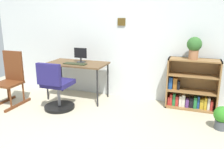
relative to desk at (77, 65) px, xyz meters
name	(u,v)px	position (x,y,z in m)	size (l,w,h in m)	color
ground_plane	(49,149)	(0.48, -1.70, -0.66)	(6.24, 6.24, 0.00)	#B2A98F
wall_back	(109,36)	(0.48, 0.45, 0.52)	(5.20, 0.12, 2.36)	silver
desk	(77,65)	(0.00, 0.00, 0.00)	(1.12, 0.60, 0.71)	brown
monitor	(81,55)	(0.05, 0.06, 0.19)	(0.25, 0.17, 0.28)	#262628
keyboard	(75,64)	(0.03, -0.13, 0.06)	(0.43, 0.14, 0.02)	#29301D
office_chair	(56,90)	(-0.08, -0.62, -0.29)	(0.52, 0.55, 0.85)	black
rocking_chair	(11,78)	(-1.01, -0.64, -0.18)	(0.42, 0.64, 0.96)	#5D2E16
bookshelf_low	(191,87)	(2.06, 0.26, -0.28)	(0.84, 0.30, 0.87)	brown
potted_plant_on_shelf	(194,46)	(2.05, 0.20, 0.43)	(0.24, 0.24, 0.37)	#9E6642
potted_plant_floor	(222,117)	(2.51, -0.43, -0.47)	(0.23, 0.23, 0.34)	#474C51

